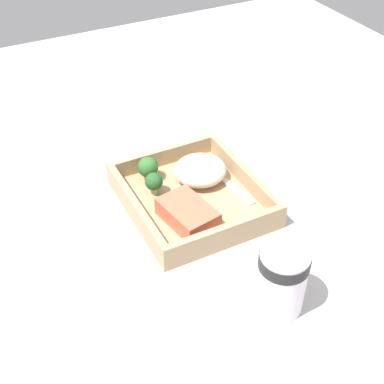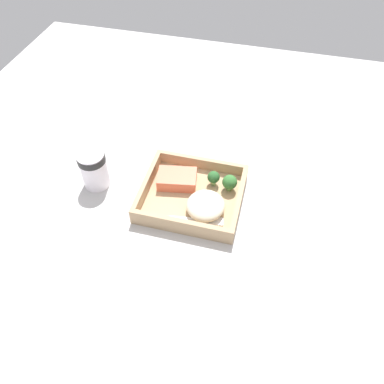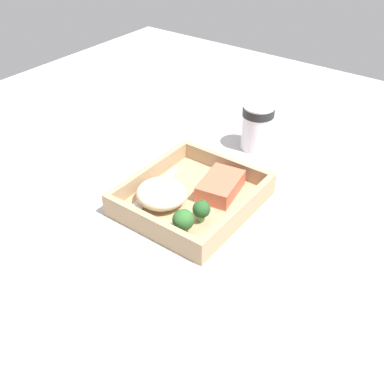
% 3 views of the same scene
% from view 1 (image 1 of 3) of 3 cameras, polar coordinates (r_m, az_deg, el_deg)
% --- Properties ---
extents(ground_plane, '(1.60, 1.60, 0.02)m').
position_cam_1_polar(ground_plane, '(0.93, 0.00, -1.78)').
color(ground_plane, '#B7B4B3').
extents(takeout_tray, '(0.24, 0.22, 0.01)m').
position_cam_1_polar(takeout_tray, '(0.92, 0.00, -1.02)').
color(takeout_tray, tan).
rests_on(takeout_tray, ground_plane).
extents(tray_rim, '(0.24, 0.22, 0.03)m').
position_cam_1_polar(tray_rim, '(0.90, 0.00, 0.06)').
color(tray_rim, tan).
rests_on(tray_rim, takeout_tray).
extents(salmon_fillet, '(0.11, 0.08, 0.03)m').
position_cam_1_polar(salmon_fillet, '(0.86, -0.48, -2.33)').
color(salmon_fillet, '#E26A4C').
rests_on(salmon_fillet, takeout_tray).
extents(mashed_potatoes, '(0.09, 0.09, 0.04)m').
position_cam_1_polar(mashed_potatoes, '(0.94, 0.87, 2.35)').
color(mashed_potatoes, beige).
rests_on(mashed_potatoes, takeout_tray).
extents(broccoli_floret_1, '(0.03, 0.03, 0.04)m').
position_cam_1_polar(broccoli_floret_1, '(0.91, -4.09, 1.06)').
color(broccoli_floret_1, '#7EAB67').
rests_on(broccoli_floret_1, takeout_tray).
extents(broccoli_floret_2, '(0.04, 0.04, 0.05)m').
position_cam_1_polar(broccoli_floret_2, '(0.94, -4.72, 2.61)').
color(broccoli_floret_2, '#75A159').
rests_on(broccoli_floret_2, takeout_tray).
extents(fork, '(0.16, 0.04, 0.00)m').
position_cam_1_polar(fork, '(0.95, 3.19, 1.40)').
color(fork, silver).
rests_on(fork, takeout_tray).
extents(paper_cup, '(0.07, 0.07, 0.10)m').
position_cam_1_polar(paper_cup, '(0.73, 9.57, -8.98)').
color(paper_cup, white).
rests_on(paper_cup, ground_plane).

